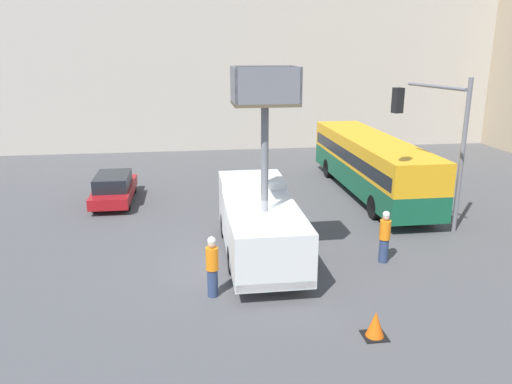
% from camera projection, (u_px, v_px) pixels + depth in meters
% --- Properties ---
extents(ground_plane, '(120.00, 120.00, 0.00)m').
position_uv_depth(ground_plane, '(241.00, 269.00, 16.92)').
color(ground_plane, '#4C4C4F').
extents(building_backdrop_far, '(44.00, 10.00, 16.51)m').
position_uv_depth(building_backdrop_far, '(205.00, 34.00, 38.87)').
color(building_backdrop_far, '#BCB2A3').
rests_on(building_backdrop_far, ground_plane).
extents(utility_truck, '(2.41, 6.68, 6.69)m').
position_uv_depth(utility_truck, '(260.00, 220.00, 17.44)').
color(utility_truck, silver).
rests_on(utility_truck, ground_plane).
extents(city_bus, '(2.51, 11.87, 2.90)m').
position_uv_depth(city_bus, '(370.00, 161.00, 25.09)').
color(city_bus, '#145638').
rests_on(city_bus, ground_plane).
extents(traffic_light_pole, '(3.39, 3.13, 6.15)m').
position_uv_depth(traffic_light_pole, '(441.00, 132.00, 18.91)').
color(traffic_light_pole, slate).
rests_on(traffic_light_pole, ground_plane).
extents(road_worker_near_truck, '(0.38, 0.38, 1.92)m').
position_uv_depth(road_worker_near_truck, '(212.00, 266.00, 14.83)').
color(road_worker_near_truck, navy).
rests_on(road_worker_near_truck, ground_plane).
extents(road_worker_directing, '(0.38, 0.38, 1.88)m').
position_uv_depth(road_worker_directing, '(385.00, 237.00, 17.23)').
color(road_worker_directing, navy).
rests_on(road_worker_directing, ground_plane).
extents(traffic_cone_near_truck, '(0.62, 0.62, 0.71)m').
position_uv_depth(traffic_cone_near_truck, '(375.00, 325.00, 12.88)').
color(traffic_cone_near_truck, black).
rests_on(traffic_cone_near_truck, ground_plane).
extents(parked_car_curbside, '(1.76, 4.62, 1.41)m').
position_uv_depth(parked_car_curbside, '(114.00, 188.00, 24.03)').
color(parked_car_curbside, maroon).
rests_on(parked_car_curbside, ground_plane).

